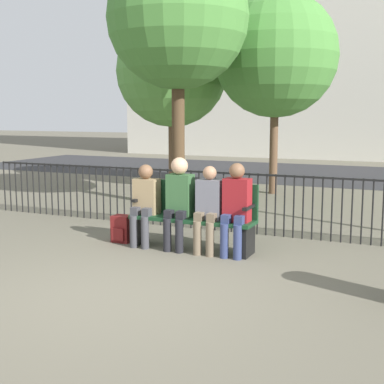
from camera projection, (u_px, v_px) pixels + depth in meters
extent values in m
plane|color=#605B4C|center=(113.00, 294.00, 5.53)|extent=(80.00, 80.00, 0.00)
cube|color=#14381E|center=(192.00, 219.00, 7.28)|extent=(1.74, 0.45, 0.05)
cube|color=#14381E|center=(198.00, 198.00, 7.41)|extent=(1.74, 0.05, 0.47)
cube|color=black|center=(140.00, 230.00, 7.64)|extent=(0.06, 0.38, 0.40)
cube|color=black|center=(249.00, 241.00, 6.98)|extent=(0.06, 0.38, 0.40)
cube|color=black|center=(140.00, 199.00, 7.57)|extent=(0.06, 0.38, 0.04)
cube|color=black|center=(249.00, 207.00, 6.92)|extent=(0.06, 0.38, 0.04)
cylinder|color=#3D3D42|center=(134.00, 232.00, 7.42)|extent=(0.11, 0.11, 0.45)
cylinder|color=#3D3D42|center=(145.00, 233.00, 7.35)|extent=(0.11, 0.11, 0.45)
cube|color=#3D3D42|center=(137.00, 211.00, 7.47)|extent=(0.11, 0.20, 0.12)
cube|color=#3D3D42|center=(148.00, 212.00, 7.40)|extent=(0.11, 0.20, 0.12)
cube|color=#997F59|center=(147.00, 196.00, 7.52)|extent=(0.34, 0.22, 0.50)
sphere|color=brown|center=(146.00, 172.00, 7.45)|extent=(0.20, 0.20, 0.20)
cylinder|color=black|center=(167.00, 235.00, 7.21)|extent=(0.11, 0.11, 0.45)
cylinder|color=black|center=(179.00, 236.00, 7.14)|extent=(0.11, 0.11, 0.45)
cube|color=black|center=(170.00, 214.00, 7.26)|extent=(0.11, 0.20, 0.12)
cube|color=black|center=(182.00, 215.00, 7.19)|extent=(0.11, 0.20, 0.12)
cube|color=#335B33|center=(180.00, 195.00, 7.30)|extent=(0.34, 0.22, 0.58)
sphere|color=tan|center=(179.00, 166.00, 7.22)|extent=(0.23, 0.23, 0.23)
cylinder|color=brown|center=(197.00, 238.00, 7.03)|extent=(0.11, 0.11, 0.45)
cylinder|color=brown|center=(210.00, 239.00, 6.96)|extent=(0.11, 0.11, 0.45)
cube|color=brown|center=(200.00, 216.00, 7.08)|extent=(0.11, 0.20, 0.12)
cube|color=brown|center=(213.00, 217.00, 7.01)|extent=(0.11, 0.20, 0.12)
cube|color=slate|center=(210.00, 199.00, 7.13)|extent=(0.34, 0.22, 0.53)
sphere|color=#A37556|center=(210.00, 173.00, 7.06)|extent=(0.18, 0.18, 0.18)
cylinder|color=navy|center=(224.00, 241.00, 6.88)|extent=(0.11, 0.11, 0.45)
cylinder|color=navy|center=(237.00, 242.00, 6.81)|extent=(0.11, 0.11, 0.45)
cube|color=navy|center=(227.00, 219.00, 6.93)|extent=(0.11, 0.20, 0.12)
cube|color=navy|center=(240.00, 220.00, 6.86)|extent=(0.11, 0.20, 0.12)
cube|color=maroon|center=(237.00, 200.00, 6.97)|extent=(0.34, 0.22, 0.57)
sphere|color=brown|center=(237.00, 171.00, 6.90)|extent=(0.20, 0.20, 0.20)
cube|color=maroon|center=(122.00, 229.00, 7.75)|extent=(0.28, 0.21, 0.39)
cube|color=maroon|center=(118.00, 234.00, 7.65)|extent=(0.19, 0.04, 0.18)
cylinder|color=black|center=(4.00, 186.00, 10.22)|extent=(0.02, 0.02, 0.95)
cylinder|color=black|center=(10.00, 186.00, 10.17)|extent=(0.02, 0.02, 0.95)
cylinder|color=black|center=(16.00, 187.00, 10.11)|extent=(0.02, 0.02, 0.95)
cylinder|color=black|center=(22.00, 187.00, 10.05)|extent=(0.02, 0.02, 0.95)
cylinder|color=black|center=(28.00, 188.00, 10.00)|extent=(0.02, 0.02, 0.95)
cylinder|color=black|center=(33.00, 188.00, 9.94)|extent=(0.02, 0.02, 0.95)
cylinder|color=black|center=(39.00, 188.00, 9.88)|extent=(0.02, 0.02, 0.95)
cylinder|color=black|center=(45.00, 189.00, 9.83)|extent=(0.02, 0.02, 0.95)
cylinder|color=black|center=(52.00, 189.00, 9.77)|extent=(0.02, 0.02, 0.95)
cylinder|color=black|center=(58.00, 190.00, 9.71)|extent=(0.02, 0.02, 0.95)
cylinder|color=black|center=(64.00, 190.00, 9.66)|extent=(0.02, 0.02, 0.95)
cylinder|color=black|center=(70.00, 191.00, 9.60)|extent=(0.02, 0.02, 0.95)
cylinder|color=black|center=(77.00, 191.00, 9.54)|extent=(0.02, 0.02, 0.95)
cylinder|color=black|center=(83.00, 192.00, 9.49)|extent=(0.02, 0.02, 0.95)
cylinder|color=black|center=(90.00, 192.00, 9.43)|extent=(0.02, 0.02, 0.95)
cylinder|color=black|center=(97.00, 193.00, 9.37)|extent=(0.02, 0.02, 0.95)
cylinder|color=black|center=(103.00, 193.00, 9.32)|extent=(0.02, 0.02, 0.95)
cylinder|color=black|center=(110.00, 194.00, 9.26)|extent=(0.02, 0.02, 0.95)
cylinder|color=black|center=(117.00, 194.00, 9.20)|extent=(0.02, 0.02, 0.95)
cylinder|color=black|center=(124.00, 195.00, 9.15)|extent=(0.02, 0.02, 0.95)
cylinder|color=black|center=(131.00, 195.00, 9.09)|extent=(0.02, 0.02, 0.95)
cylinder|color=black|center=(138.00, 196.00, 9.03)|extent=(0.02, 0.02, 0.95)
cylinder|color=black|center=(146.00, 196.00, 8.98)|extent=(0.02, 0.02, 0.95)
cylinder|color=black|center=(153.00, 197.00, 8.92)|extent=(0.02, 0.02, 0.95)
cylinder|color=black|center=(160.00, 197.00, 8.86)|extent=(0.02, 0.02, 0.95)
cylinder|color=black|center=(168.00, 198.00, 8.81)|extent=(0.02, 0.02, 0.95)
cylinder|color=black|center=(175.00, 198.00, 8.75)|extent=(0.02, 0.02, 0.95)
cylinder|color=black|center=(183.00, 199.00, 8.69)|extent=(0.02, 0.02, 0.95)
cylinder|color=black|center=(191.00, 199.00, 8.64)|extent=(0.02, 0.02, 0.95)
cylinder|color=black|center=(199.00, 200.00, 8.58)|extent=(0.02, 0.02, 0.95)
cylinder|color=black|center=(207.00, 200.00, 8.52)|extent=(0.02, 0.02, 0.95)
cylinder|color=black|center=(215.00, 201.00, 8.47)|extent=(0.02, 0.02, 0.95)
cylinder|color=black|center=(223.00, 202.00, 8.41)|extent=(0.02, 0.02, 0.95)
cylinder|color=black|center=(232.00, 202.00, 8.36)|extent=(0.02, 0.02, 0.95)
cylinder|color=black|center=(240.00, 203.00, 8.30)|extent=(0.02, 0.02, 0.95)
cylinder|color=black|center=(249.00, 203.00, 8.24)|extent=(0.02, 0.02, 0.95)
cylinder|color=black|center=(258.00, 204.00, 8.19)|extent=(0.02, 0.02, 0.95)
cylinder|color=black|center=(266.00, 205.00, 8.13)|extent=(0.02, 0.02, 0.95)
cylinder|color=black|center=(275.00, 205.00, 8.07)|extent=(0.02, 0.02, 0.95)
cylinder|color=black|center=(284.00, 206.00, 8.02)|extent=(0.02, 0.02, 0.95)
cylinder|color=black|center=(294.00, 207.00, 7.96)|extent=(0.02, 0.02, 0.95)
cylinder|color=black|center=(303.00, 207.00, 7.90)|extent=(0.02, 0.02, 0.95)
cylinder|color=black|center=(313.00, 208.00, 7.85)|extent=(0.02, 0.02, 0.95)
cylinder|color=black|center=(322.00, 209.00, 7.79)|extent=(0.02, 0.02, 0.95)
cylinder|color=black|center=(332.00, 209.00, 7.73)|extent=(0.02, 0.02, 0.95)
cylinder|color=black|center=(342.00, 210.00, 7.68)|extent=(0.02, 0.02, 0.95)
cylinder|color=black|center=(352.00, 211.00, 7.62)|extent=(0.02, 0.02, 0.95)
cylinder|color=black|center=(362.00, 212.00, 7.56)|extent=(0.02, 0.02, 0.95)
cylinder|color=black|center=(372.00, 212.00, 7.51)|extent=(0.02, 0.02, 0.95)
cylinder|color=black|center=(383.00, 213.00, 7.45)|extent=(0.02, 0.02, 0.95)
cube|color=black|center=(225.00, 173.00, 8.34)|extent=(9.00, 0.03, 0.03)
cylinder|color=#4C3823|center=(178.00, 134.00, 10.45)|extent=(0.25, 0.25, 2.91)
sphere|color=#478438|center=(178.00, 17.00, 10.13)|extent=(2.71, 2.71, 2.71)
cylinder|color=brown|center=(274.00, 142.00, 12.29)|extent=(0.19, 0.19, 2.38)
sphere|color=#478438|center=(276.00, 55.00, 12.00)|extent=(2.81, 2.81, 2.81)
cylinder|color=brown|center=(172.00, 144.00, 13.82)|extent=(0.21, 0.21, 2.13)
sphere|color=#569342|center=(172.00, 71.00, 13.55)|extent=(2.83, 2.83, 2.83)
cube|color=#2B2B2D|center=(325.00, 174.00, 16.36)|extent=(24.00, 6.00, 0.01)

